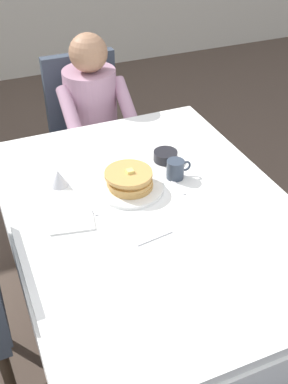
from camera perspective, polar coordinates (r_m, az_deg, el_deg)
ground_plane at (r=2.40m, az=0.89°, el=-15.80°), size 14.00×14.00×0.00m
dining_table_main at (r=1.92m, az=1.07°, el=-3.89°), size 1.12×1.52×0.74m
chair_diner at (r=2.93m, az=-6.97°, el=8.48°), size 0.44×0.45×0.93m
diner_person at (r=2.73m, az=-6.22°, el=9.64°), size 0.40×0.43×1.12m
plate_breakfast at (r=1.95m, az=-1.70°, el=0.49°), size 0.28×0.28×0.02m
breakfast_stack at (r=1.93m, az=-1.75°, el=1.59°), size 0.20×0.20×0.08m
cup_coffee at (r=2.01m, az=3.92°, el=2.81°), size 0.11×0.08×0.08m
bowl_butter at (r=2.14m, az=2.65°, el=4.44°), size 0.11×0.11×0.04m
syrup_pitcher at (r=1.99m, az=-10.44°, el=1.70°), size 0.08×0.08×0.07m
fork_left_of_plate at (r=1.90m, az=-6.83°, el=-1.28°), size 0.03×0.18×0.00m
knife_right_of_plate at (r=2.00m, az=3.58°, el=1.28°), size 0.03×0.20×0.00m
spoon_near_edge at (r=1.72m, az=1.29°, el=-5.63°), size 0.15×0.03×0.00m
napkin_folded at (r=1.81m, az=-8.86°, el=-3.68°), size 0.19×0.15×0.01m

